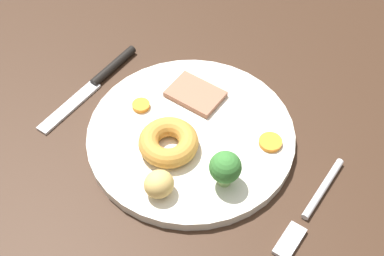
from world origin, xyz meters
TOP-DOWN VIEW (x-y plane):
  - dining_table at (0.00, 0.00)cm, footprint 120.00×84.00cm
  - dinner_plate at (-0.18, 1.07)cm, footprint 26.12×26.12cm
  - meat_slice_main at (3.18, -4.20)cm, footprint 7.10×5.12cm
  - yorkshire_pudding at (0.66, 4.69)cm, footprint 7.31×7.31cm
  - roast_potato_left at (-2.32, 10.23)cm, footprint 4.24×4.37cm
  - carrot_coin_front at (-8.92, -3.31)cm, footprint 2.87×2.87cm
  - carrot_coin_back at (7.71, 1.54)cm, footprint 2.29×2.29cm
  - broccoli_floret at (-7.52, 4.68)cm, footprint 3.75×3.75cm
  - fork at (-17.20, 1.36)cm, footprint 2.15×15.29cm
  - knife at (16.28, 0.70)cm, footprint 1.87×18.52cm

SIDE VIEW (x-z plane):
  - dining_table at x=0.00cm, z-range 0.00..3.60cm
  - fork at x=-17.20cm, z-range 3.54..4.44cm
  - knife at x=16.28cm, z-range 3.45..4.65cm
  - dinner_plate at x=-0.18cm, z-range 3.60..5.00cm
  - carrot_coin_front at x=-8.92cm, z-range 5.00..5.58cm
  - carrot_coin_back at x=7.71cm, z-range 5.00..5.61cm
  - meat_slice_main at x=3.18cm, z-range 5.00..5.80cm
  - yorkshire_pudding at x=0.66cm, z-range 5.00..7.45cm
  - roast_potato_left at x=-2.32cm, z-range 5.00..8.21cm
  - broccoli_floret at x=-7.52cm, z-range 5.40..10.26cm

